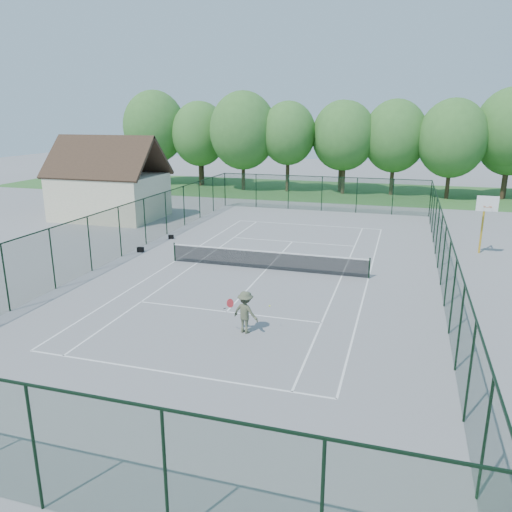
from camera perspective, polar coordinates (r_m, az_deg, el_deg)
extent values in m
plane|color=gray|center=(27.35, 1.21, -1.52)|extent=(140.00, 140.00, 0.00)
cube|color=#3A7131|center=(56.19, 9.51, 7.30)|extent=(80.00, 16.00, 0.01)
cube|color=white|center=(38.56, 5.96, 3.56)|extent=(10.97, 0.08, 0.01)
cube|color=white|center=(17.06, -9.85, -13.00)|extent=(10.97, 0.08, 0.01)
cube|color=white|center=(33.33, 4.16, 1.64)|extent=(8.23, 0.08, 0.01)
cube|color=white|center=(21.60, -3.38, -6.38)|extent=(8.23, 0.08, 0.01)
cube|color=white|center=(26.49, 12.72, -2.50)|extent=(0.08, 23.77, 0.01)
cube|color=white|center=(29.22, -9.21, -0.57)|extent=(0.08, 23.77, 0.01)
cube|color=white|center=(26.60, 9.78, -2.25)|extent=(0.08, 23.77, 0.01)
cube|color=white|center=(28.67, -6.74, -0.80)|extent=(0.08, 23.77, 0.01)
cube|color=white|center=(27.34, 1.21, -1.51)|extent=(0.08, 12.80, 0.01)
cylinder|color=black|center=(29.08, -9.29, 0.46)|extent=(0.08, 0.08, 1.10)
cylinder|color=black|center=(26.32, 12.83, -1.37)|extent=(0.08, 0.08, 1.10)
cube|color=black|center=(27.20, 1.21, -0.52)|extent=(11.00, 0.02, 0.96)
cube|color=white|center=(27.06, 1.22, 0.50)|extent=(11.00, 0.05, 0.07)
cube|color=#16361E|center=(44.21, 7.53, 7.06)|extent=(18.00, 0.02, 3.00)
cube|color=#16361E|center=(12.00, -24.00, -19.47)|extent=(18.00, 0.02, 3.00)
cube|color=#16361E|center=(26.10, 20.63, 0.02)|extent=(0.02, 36.00, 3.00)
cube|color=#16361E|center=(30.52, -15.30, 2.68)|extent=(0.02, 36.00, 3.00)
cube|color=black|center=(44.01, 7.60, 8.99)|extent=(18.00, 0.05, 0.05)
cube|color=black|center=(11.24, -24.87, -13.16)|extent=(18.00, 0.05, 0.05)
cube|color=black|center=(25.76, 20.95, 3.23)|extent=(0.05, 36.00, 0.05)
cube|color=black|center=(30.23, -15.50, 5.44)|extent=(0.05, 36.00, 0.05)
cube|color=beige|center=(42.47, -16.34, 6.54)|extent=(8.00, 6.00, 3.50)
cube|color=#432F21|center=(43.36, -15.60, 11.11)|extent=(8.60, 3.27, 3.27)
cube|color=#432F21|center=(40.86, -17.84, 10.68)|extent=(8.60, 3.27, 3.27)
cylinder|color=#3D2C1C|center=(60.24, -6.39, 9.99)|extent=(0.40, 0.40, 4.20)
ellipsoid|color=#438035|center=(59.97, -6.50, 13.70)|extent=(6.40, 6.40, 7.40)
cylinder|color=#3D2C1C|center=(55.92, 9.60, 9.42)|extent=(0.40, 0.40, 4.20)
ellipsoid|color=#438035|center=(55.63, 9.79, 13.41)|extent=(6.40, 6.40, 7.40)
cylinder|color=#3D2C1C|center=(56.30, 26.65, 8.02)|extent=(0.40, 0.40, 4.20)
ellipsoid|color=#438035|center=(56.01, 27.15, 11.96)|extent=(6.40, 6.40, 7.40)
cylinder|color=gold|center=(33.09, 24.45, 3.25)|extent=(0.12, 0.12, 3.50)
cube|color=gold|center=(32.37, 24.87, 5.84)|extent=(0.08, 0.90, 0.08)
cube|color=white|center=(31.96, 24.94, 5.44)|extent=(1.20, 0.05, 0.90)
torus|color=#CA501A|center=(31.76, 24.96, 5.11)|extent=(0.48, 0.48, 0.02)
cube|color=black|center=(31.51, -13.07, 0.71)|extent=(0.41, 0.27, 0.31)
cube|color=black|center=(34.49, -9.68, 2.17)|extent=(0.40, 0.31, 0.27)
imported|color=#52583F|center=(19.33, -1.21, -6.44)|extent=(1.22, 0.91, 1.68)
sphere|color=#D2F933|center=(19.38, 1.58, -5.72)|extent=(0.07, 0.07, 0.07)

